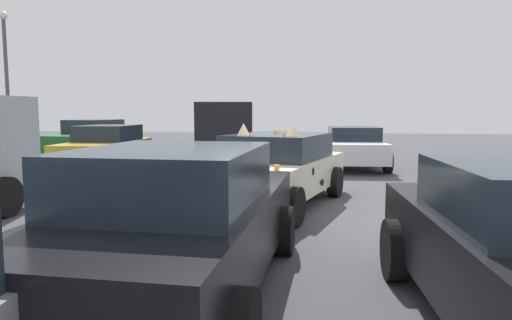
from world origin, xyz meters
The scene contains 8 objects.
ground_plane centered at (0.00, 0.00, 0.00)m, with size 60.00×60.00×0.00m, color #47474C.
art_car_decorated centered at (0.09, -0.03, 0.72)m, with size 4.85×2.99×1.63m.
parked_van_row_back_center centered at (8.53, 2.78, 1.21)m, with size 5.26×2.96×2.16m.
parked_sedan_near_left centered at (6.42, -2.05, 0.70)m, with size 4.25×2.11×1.34m.
parked_sedan_behind_left centered at (4.94, 5.86, 0.71)m, with size 4.19×2.13×1.40m.
parked_sedan_behind_right centered at (8.36, 8.23, 0.75)m, with size 4.57×2.43×1.51m.
parked_sedan_row_back_center centered at (-4.47, 0.45, 0.75)m, with size 4.54×2.13×1.52m.
lot_lamp_post centered at (5.25, 9.45, 3.04)m, with size 0.28×0.28×5.13m.
Camera 1 is at (-8.82, -0.94, 1.86)m, focal length 31.93 mm.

